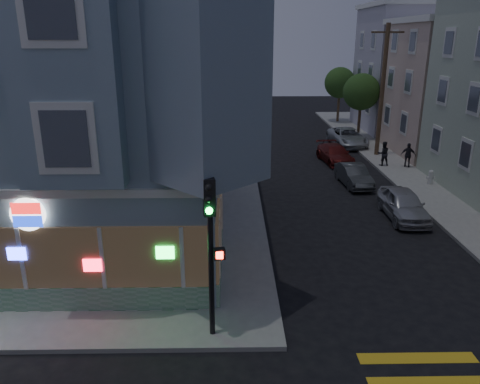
{
  "coord_description": "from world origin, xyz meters",
  "views": [
    {
      "loc": [
        1.51,
        -8.84,
        8.28
      ],
      "look_at": [
        1.8,
        7.06,
        2.97
      ],
      "focal_mm": 35.0,
      "sensor_mm": 36.0,
      "label": 1
    }
  ],
  "objects_px": {
    "pedestrian_a": "(383,154)",
    "parked_car_b": "(354,175)",
    "street_tree_near": "(361,92)",
    "fire_hydrant": "(431,177)",
    "parked_car_c": "(335,154)",
    "traffic_signal": "(211,232)",
    "utility_pole": "(382,89)",
    "parked_car_d": "(348,137)",
    "street_tree_far": "(340,83)",
    "parked_car_a": "(403,204)",
    "pedestrian_b": "(408,155)"
  },
  "relations": [
    {
      "from": "pedestrian_a",
      "to": "parked_car_b",
      "type": "xyz_separation_m",
      "value": [
        -2.91,
        -3.89,
        -0.34
      ]
    },
    {
      "from": "street_tree_near",
      "to": "fire_hydrant",
      "type": "relative_size",
      "value": 6.3
    },
    {
      "from": "parked_car_c",
      "to": "traffic_signal",
      "type": "relative_size",
      "value": 0.88
    },
    {
      "from": "utility_pole",
      "to": "parked_car_d",
      "type": "xyz_separation_m",
      "value": [
        -1.3,
        3.5,
        -4.1
      ]
    },
    {
      "from": "street_tree_near",
      "to": "street_tree_far",
      "type": "relative_size",
      "value": 1.0
    },
    {
      "from": "pedestrian_a",
      "to": "parked_car_c",
      "type": "xyz_separation_m",
      "value": [
        -2.91,
        1.31,
        -0.34
      ]
    },
    {
      "from": "utility_pole",
      "to": "parked_car_a",
      "type": "relative_size",
      "value": 2.21
    },
    {
      "from": "street_tree_far",
      "to": "parked_car_c",
      "type": "distance_m",
      "value": 16.45
    },
    {
      "from": "pedestrian_a",
      "to": "parked_car_b",
      "type": "height_order",
      "value": "pedestrian_a"
    },
    {
      "from": "utility_pole",
      "to": "fire_hydrant",
      "type": "distance_m",
      "value": 8.38
    },
    {
      "from": "street_tree_near",
      "to": "traffic_signal",
      "type": "relative_size",
      "value": 1.12
    },
    {
      "from": "parked_car_d",
      "to": "fire_hydrant",
      "type": "height_order",
      "value": "parked_car_d"
    },
    {
      "from": "parked_car_d",
      "to": "street_tree_near",
      "type": "bearing_deg",
      "value": 55.38
    },
    {
      "from": "pedestrian_a",
      "to": "parked_car_d",
      "type": "height_order",
      "value": "pedestrian_a"
    },
    {
      "from": "utility_pole",
      "to": "parked_car_c",
      "type": "relative_size",
      "value": 2.15
    },
    {
      "from": "pedestrian_b",
      "to": "parked_car_b",
      "type": "xyz_separation_m",
      "value": [
        -4.4,
        -3.44,
        -0.33
      ]
    },
    {
      "from": "parked_car_d",
      "to": "traffic_signal",
      "type": "height_order",
      "value": "traffic_signal"
    },
    {
      "from": "parked_car_d",
      "to": "fire_hydrant",
      "type": "relative_size",
      "value": 5.93
    },
    {
      "from": "parked_car_b",
      "to": "parked_car_d",
      "type": "xyz_separation_m",
      "value": [
        2.1,
        10.4,
        0.08
      ]
    },
    {
      "from": "parked_car_c",
      "to": "fire_hydrant",
      "type": "relative_size",
      "value": 4.98
    },
    {
      "from": "street_tree_far",
      "to": "parked_car_d",
      "type": "bearing_deg",
      "value": -98.13
    },
    {
      "from": "utility_pole",
      "to": "pedestrian_a",
      "type": "relative_size",
      "value": 5.64
    },
    {
      "from": "parked_car_d",
      "to": "traffic_signal",
      "type": "bearing_deg",
      "value": -115.0
    },
    {
      "from": "utility_pole",
      "to": "pedestrian_b",
      "type": "relative_size",
      "value": 5.69
    },
    {
      "from": "parked_car_c",
      "to": "street_tree_near",
      "type": "bearing_deg",
      "value": 57.38
    },
    {
      "from": "street_tree_far",
      "to": "parked_car_b",
      "type": "distance_m",
      "value": 21.47
    },
    {
      "from": "street_tree_far",
      "to": "pedestrian_b",
      "type": "bearing_deg",
      "value": -87.38
    },
    {
      "from": "pedestrian_b",
      "to": "parked_car_c",
      "type": "distance_m",
      "value": 4.75
    },
    {
      "from": "parked_car_c",
      "to": "fire_hydrant",
      "type": "xyz_separation_m",
      "value": [
        4.4,
        -5.48,
        -0.01
      ]
    },
    {
      "from": "traffic_signal",
      "to": "street_tree_near",
      "type": "bearing_deg",
      "value": 56.51
    },
    {
      "from": "pedestrian_a",
      "to": "parked_car_b",
      "type": "bearing_deg",
      "value": 49.77
    },
    {
      "from": "street_tree_far",
      "to": "parked_car_d",
      "type": "height_order",
      "value": "street_tree_far"
    },
    {
      "from": "street_tree_far",
      "to": "traffic_signal",
      "type": "relative_size",
      "value": 1.12
    },
    {
      "from": "utility_pole",
      "to": "pedestrian_a",
      "type": "height_order",
      "value": "utility_pole"
    },
    {
      "from": "utility_pole",
      "to": "street_tree_far",
      "type": "distance_m",
      "value": 14.03
    },
    {
      "from": "pedestrian_b",
      "to": "street_tree_near",
      "type": "bearing_deg",
      "value": -62.62
    },
    {
      "from": "parked_car_b",
      "to": "traffic_signal",
      "type": "bearing_deg",
      "value": -122.42
    },
    {
      "from": "utility_pole",
      "to": "traffic_signal",
      "type": "relative_size",
      "value": 1.9
    },
    {
      "from": "utility_pole",
      "to": "parked_car_d",
      "type": "bearing_deg",
      "value": 110.37
    },
    {
      "from": "pedestrian_b",
      "to": "fire_hydrant",
      "type": "height_order",
      "value": "pedestrian_b"
    },
    {
      "from": "parked_car_a",
      "to": "parked_car_c",
      "type": "distance_m",
      "value": 10.45
    },
    {
      "from": "pedestrian_b",
      "to": "fire_hydrant",
      "type": "relative_size",
      "value": 1.88
    },
    {
      "from": "parked_car_d",
      "to": "fire_hydrant",
      "type": "distance_m",
      "value": 10.93
    },
    {
      "from": "parked_car_a",
      "to": "parked_car_b",
      "type": "relative_size",
      "value": 1.1
    },
    {
      "from": "pedestrian_a",
      "to": "parked_car_d",
      "type": "bearing_deg",
      "value": -86.37
    },
    {
      "from": "street_tree_far",
      "to": "parked_car_a",
      "type": "bearing_deg",
      "value": -95.55
    },
    {
      "from": "street_tree_far",
      "to": "utility_pole",
      "type": "bearing_deg",
      "value": -90.82
    },
    {
      "from": "street_tree_near",
      "to": "parked_car_c",
      "type": "relative_size",
      "value": 1.26
    },
    {
      "from": "utility_pole",
      "to": "traffic_signal",
      "type": "distance_m",
      "value": 24.17
    },
    {
      "from": "street_tree_near",
      "to": "pedestrian_a",
      "type": "xyz_separation_m",
      "value": [
        -0.69,
        -9.01,
        -2.99
      ]
    }
  ]
}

